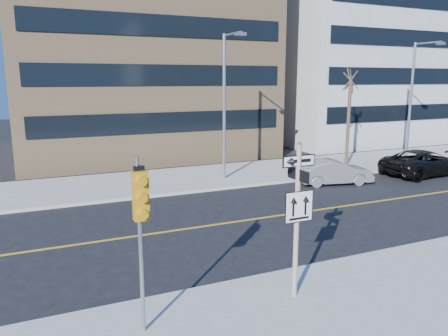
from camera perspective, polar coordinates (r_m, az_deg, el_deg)
name	(u,v)px	position (r m, az deg, el deg)	size (l,w,h in m)	color
ground	(250,265)	(14.08, 3.44, -12.49)	(120.00, 120.00, 0.00)	black
far_sidewalk	(395,159)	(33.97, 21.41, 1.12)	(66.00, 6.00, 0.15)	#ACA9A1
road_centerline	(425,194)	(24.34, 24.72, -3.16)	(40.00, 0.14, 0.01)	gold
sign_pole	(297,212)	(11.19, 9.55, -5.71)	(0.92, 0.92, 4.06)	white
traffic_signal	(141,210)	(9.35, -10.83, -5.43)	(0.32, 0.45, 4.00)	gray
parked_car_b	(334,172)	(24.90, 14.17, -0.52)	(4.19, 1.46, 1.38)	gray
parked_car_c	(424,163)	(29.07, 24.67, 0.64)	(5.58, 2.57, 1.55)	black
streetlight_a	(226,97)	(24.31, 0.26, 9.22)	(0.55, 2.25, 8.00)	gray
streetlight_b	(414,94)	(32.65, 23.57, 8.85)	(0.55, 2.25, 8.00)	gray
street_tree_west	(351,83)	(29.58, 16.20, 10.66)	(1.80, 1.80, 6.35)	#3C2D23
building_brick	(131,38)	(37.40, -12.07, 16.27)	(18.00, 18.00, 18.00)	tan
building_grey_mid	(355,61)	(46.41, 16.72, 13.21)	(20.00, 16.00, 15.00)	#AFB3B5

